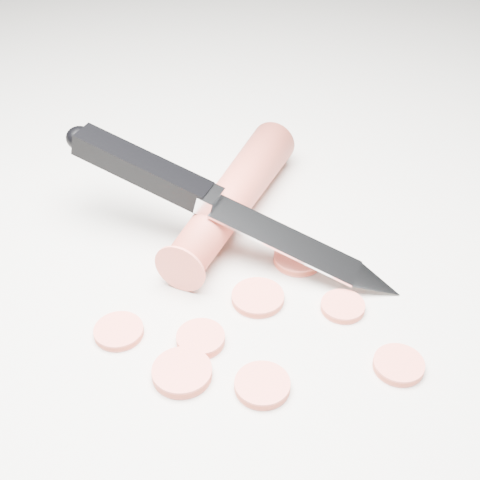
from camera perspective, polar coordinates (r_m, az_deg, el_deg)
name	(u,v)px	position (r m, az deg, el deg)	size (l,w,h in m)	color
ground	(215,277)	(0.51, -2.18, -3.17)	(2.40, 2.40, 0.00)	beige
carrot	(233,197)	(0.56, -0.61, 3.66)	(0.04, 0.04, 0.20)	#CA4434
carrot_slice_0	(119,331)	(0.47, -10.31, -7.67)	(0.03, 0.03, 0.01)	#F26552
carrot_slice_1	(201,339)	(0.46, -3.38, -8.40)	(0.03, 0.03, 0.01)	#F26552
carrot_slice_2	(258,297)	(0.49, 1.53, -4.93)	(0.04, 0.04, 0.01)	#F26552
carrot_slice_3	(262,385)	(0.43, 1.92, -12.27)	(0.04, 0.04, 0.01)	#F26552
carrot_slice_4	(298,258)	(0.52, 4.97, -1.57)	(0.04, 0.04, 0.01)	#F26552
carrot_slice_5	(182,372)	(0.44, -4.97, -11.19)	(0.04, 0.04, 0.01)	#F26552
carrot_slice_6	(399,365)	(0.46, 13.39, -10.33)	(0.03, 0.03, 0.01)	#F26552
carrot_slice_7	(343,306)	(0.49, 8.76, -5.62)	(0.03, 0.03, 0.01)	#F26552
kitchen_knife	(228,205)	(0.51, -1.00, 2.98)	(0.20, 0.24, 0.08)	silver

